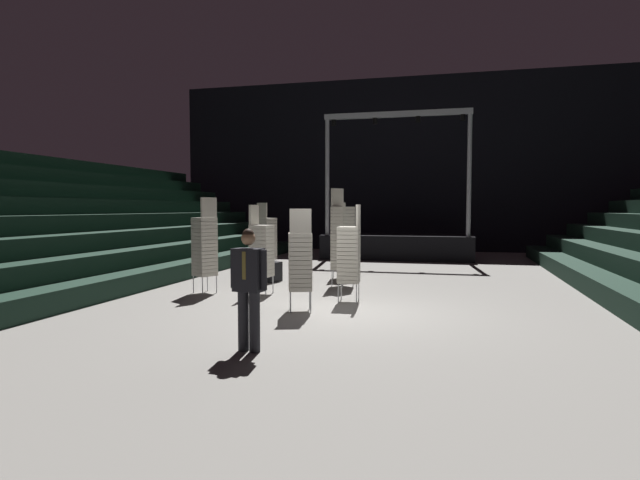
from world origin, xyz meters
TOP-DOWN VIEW (x-y plane):
  - ground_plane at (0.00, 0.00)m, footprint 22.00×30.00m
  - arena_end_wall at (0.00, 15.00)m, footprint 22.00×0.30m
  - bleacher_bank_left at (-8.00, 1.00)m, footprint 6.00×24.00m
  - stage_riser at (0.00, 10.96)m, footprint 5.75×2.62m
  - man_with_tie at (-0.64, -3.14)m, footprint 0.57×0.29m
  - chair_stack_front_left at (-0.03, 1.01)m, footprint 0.46×0.46m
  - chair_stack_front_right at (-3.44, 5.36)m, footprint 0.59×0.59m
  - chair_stack_mid_left at (-2.18, 1.51)m, footprint 0.48×0.48m
  - chair_stack_mid_right at (-0.94, 4.69)m, footprint 0.62×0.62m
  - chair_stack_mid_centre at (-0.74, -0.23)m, footprint 0.56×0.56m
  - chair_stack_rear_left at (-3.51, 1.32)m, footprint 0.60×0.60m
  - chair_stack_rear_right at (-0.63, 3.21)m, footprint 0.61×0.61m
  - equipment_road_case at (-2.91, 3.54)m, footprint 1.01×0.79m

SIDE VIEW (x-z plane):
  - ground_plane at x=0.00m, z-range -0.10..0.00m
  - equipment_road_case at x=-2.91m, z-range 0.00..0.52m
  - stage_riser at x=0.00m, z-range -2.17..3.37m
  - man_with_tie at x=-0.64m, z-range 0.11..1.81m
  - chair_stack_mid_centre at x=-0.74m, z-range 0.00..1.97m
  - chair_stack_front_left at x=-0.03m, z-range 0.00..2.05m
  - chair_stack_mid_left at x=-2.18m, z-range 0.00..2.05m
  - chair_stack_front_right at x=-3.44m, z-range 0.00..2.14m
  - chair_stack_mid_right at x=-0.94m, z-range 0.00..2.14m
  - chair_stack_rear_left at x=-3.51m, z-range 0.00..2.22m
  - chair_stack_rear_right at x=-0.63m, z-range 0.00..2.47m
  - bleacher_bank_left at x=-8.00m, z-range 0.00..3.60m
  - arena_end_wall at x=0.00m, z-range 0.00..8.00m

